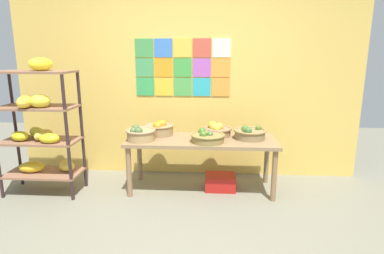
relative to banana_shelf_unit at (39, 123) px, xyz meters
name	(u,v)px	position (x,y,z in m)	size (l,w,h in m)	color
ground	(167,250)	(1.61, -1.06, -0.85)	(9.63, 9.63, 0.00)	slate
back_wall_with_art	(185,76)	(1.61, 0.79, 0.48)	(4.55, 0.07, 2.65)	#E4BA53
banana_shelf_unit	(39,123)	(0.00, 0.00, 0.00)	(0.87, 0.53, 1.58)	#2F1F21
display_table	(202,144)	(1.85, 0.21, -0.29)	(1.76, 0.65, 0.64)	olive
fruit_basket_centre	(217,130)	(2.04, 0.38, -0.14)	(0.34, 0.34, 0.17)	#96714C
fruit_basket_right	(140,134)	(1.15, 0.09, -0.14)	(0.35, 0.35, 0.18)	tan
fruit_basket_back_right	(159,129)	(1.32, 0.36, -0.14)	(0.37, 0.37, 0.19)	#95784E
fruit_basket_back_left	(207,137)	(1.92, 0.08, -0.16)	(0.39, 0.39, 0.14)	olive
fruit_basket_left	(250,133)	(2.42, 0.26, -0.15)	(0.38, 0.38, 0.16)	olive
produce_crate_under_table	(220,182)	(2.09, 0.24, -0.77)	(0.36, 0.31, 0.17)	#B41C16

